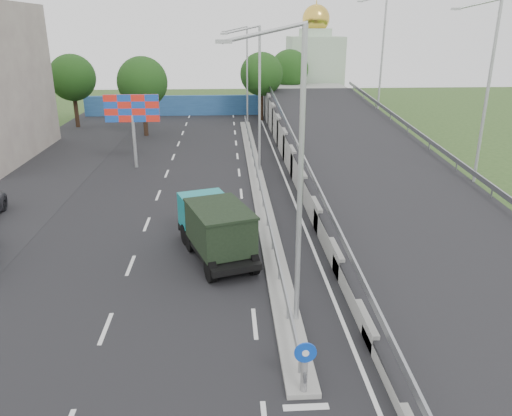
{
  "coord_description": "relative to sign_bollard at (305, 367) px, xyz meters",
  "views": [
    {
      "loc": [
        -2.08,
        -9.47,
        10.08
      ],
      "look_at": [
        -0.77,
        12.25,
        2.2
      ],
      "focal_mm": 35.0,
      "sensor_mm": 36.0,
      "label": 1
    }
  ],
  "objects": [
    {
      "name": "road_surface",
      "position": [
        -3.0,
        17.83,
        -1.03
      ],
      "size": [
        26.0,
        90.0,
        0.04
      ],
      "primitive_type": "cube",
      "color": "black",
      "rests_on": "ground"
    },
    {
      "name": "median",
      "position": [
        0.0,
        21.83,
        -0.93
      ],
      "size": [
        1.0,
        44.0,
        0.2
      ],
      "primitive_type": "cube",
      "color": "gray",
      "rests_on": "ground"
    },
    {
      "name": "overpass_ramp",
      "position": [
        7.5,
        21.83,
        0.72
      ],
      "size": [
        10.0,
        50.0,
        3.5
      ],
      "color": "gray",
      "rests_on": "ground"
    },
    {
      "name": "median_guardrail",
      "position": [
        0.0,
        21.83,
        -0.28
      ],
      "size": [
        0.09,
        44.0,
        0.71
      ],
      "color": "gray",
      "rests_on": "median"
    },
    {
      "name": "sign_bollard",
      "position": [
        0.0,
        0.0,
        0.0
      ],
      "size": [
        0.64,
        0.23,
        1.67
      ],
      "color": "black",
      "rests_on": "median"
    },
    {
      "name": "lamp_post_near",
      "position": [
        0.11,
        3.83,
        4.77
      ],
      "size": [
        2.74,
        0.18,
        10.08
      ],
      "color": "#B2B5B7",
      "rests_on": "median"
    },
    {
      "name": "lamp_post_mid",
      "position": [
        0.11,
        23.83,
        4.77
      ],
      "size": [
        2.74,
        0.18,
        10.08
      ],
      "color": "#B2B5B7",
      "rests_on": "median"
    },
    {
      "name": "lamp_post_far",
      "position": [
        0.11,
        43.83,
        4.77
      ],
      "size": [
        2.74,
        0.18,
        10.08
      ],
      "color": "#B2B5B7",
      "rests_on": "median"
    },
    {
      "name": "blue_wall",
      "position": [
        -4.0,
        49.83,
        0.17
      ],
      "size": [
        30.0,
        0.5,
        2.4
      ],
      "primitive_type": "cube",
      "color": "#244E87",
      "rests_on": "ground"
    },
    {
      "name": "church",
      "position": [
        10.0,
        57.83,
        4.28
      ],
      "size": [
        7.0,
        7.0,
        13.8
      ],
      "color": "#B2CCAD",
      "rests_on": "ground"
    },
    {
      "name": "billboard",
      "position": [
        -9.0,
        25.83,
        3.15
      ],
      "size": [
        4.0,
        0.24,
        5.5
      ],
      "color": "#B2B5B7",
      "rests_on": "ground"
    },
    {
      "name": "tree_left_mid",
      "position": [
        -10.0,
        37.83,
        4.14
      ],
      "size": [
        4.8,
        4.8,
        7.6
      ],
      "color": "black",
      "rests_on": "ground"
    },
    {
      "name": "tree_median_far",
      "position": [
        2.0,
        45.83,
        4.14
      ],
      "size": [
        4.8,
        4.8,
        7.6
      ],
      "color": "black",
      "rests_on": "ground"
    },
    {
      "name": "tree_left_far",
      "position": [
        -18.0,
        42.83,
        4.14
      ],
      "size": [
        4.8,
        4.8,
        7.6
      ],
      "color": "black",
      "rests_on": "ground"
    },
    {
      "name": "tree_ramp_far",
      "position": [
        6.0,
        52.83,
        4.14
      ],
      "size": [
        4.8,
        4.8,
        7.6
      ],
      "color": "black",
      "rests_on": "ground"
    },
    {
      "name": "dump_truck",
      "position": [
        -2.69,
        9.69,
        0.44
      ],
      "size": [
        3.96,
        6.41,
        2.66
      ],
      "rotation": [
        0.0,
        0.0,
        0.32
      ],
      "color": "black",
      "rests_on": "ground"
    }
  ]
}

